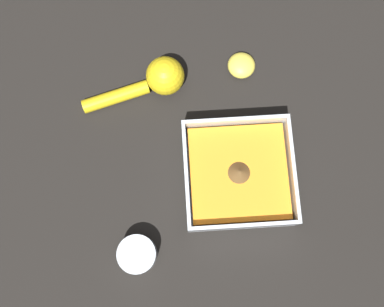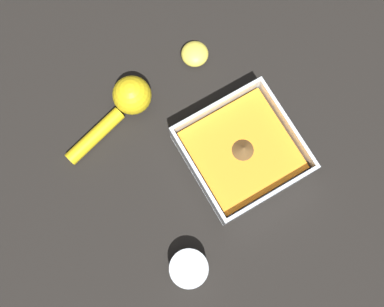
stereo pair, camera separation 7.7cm
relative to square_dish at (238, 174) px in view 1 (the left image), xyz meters
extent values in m
plane|color=black|center=(0.04, -0.02, -0.02)|extent=(4.00, 4.00, 0.00)
cube|color=silver|center=(0.00, 0.00, -0.02)|extent=(0.18, 0.18, 0.01)
cube|color=silver|center=(0.00, 0.09, 0.01)|extent=(0.18, 0.01, 0.05)
cube|color=silver|center=(0.00, -0.09, 0.01)|extent=(0.18, 0.01, 0.05)
cube|color=silver|center=(0.09, 0.00, 0.01)|extent=(0.01, 0.17, 0.05)
cube|color=silver|center=(-0.09, 0.00, 0.01)|extent=(0.01, 0.17, 0.05)
cube|color=orange|center=(0.00, 0.00, 0.00)|extent=(0.17, 0.17, 0.03)
cone|color=brown|center=(0.00, 0.00, 0.03)|extent=(0.04, 0.04, 0.02)
cylinder|color=silver|center=(0.12, -0.18, 0.00)|extent=(0.06, 0.06, 0.04)
cylinder|color=brown|center=(0.12, -0.18, -0.01)|extent=(0.06, 0.06, 0.02)
sphere|color=yellow|center=(-0.18, -0.12, 0.01)|extent=(0.07, 0.07, 0.07)
cylinder|color=yellow|center=(-0.16, -0.21, -0.01)|extent=(0.06, 0.12, 0.02)
ellipsoid|color=#EFDB4C|center=(-0.20, 0.02, -0.01)|extent=(0.05, 0.05, 0.03)
camera|label=1|loc=(0.13, -0.09, 0.76)|focal=42.00mm
camera|label=2|loc=(0.10, -0.16, 0.76)|focal=42.00mm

